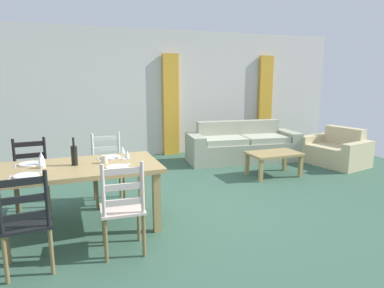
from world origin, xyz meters
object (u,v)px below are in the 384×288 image
wine_bottle (74,155)px  wine_glass_near_right (127,155)px  dining_table (73,174)px  dining_chair_near_right (123,208)px  dining_chair_far_left (32,177)px  dining_chair_far_right (108,168)px  armchair_upholstered (336,152)px  coffee_table (274,156)px  wine_glass_near_left (41,162)px  wine_glass_far_left (41,156)px  couch (242,146)px  dining_chair_near_left (26,222)px  coffee_cup_primary (104,159)px  coffee_cup_secondary (42,164)px  wine_glass_far_right (123,150)px

wine_bottle → wine_glass_near_right: size_ratio=1.96×
dining_table → wine_bottle: 0.21m
dining_chair_near_right → dining_chair_far_left: (-0.90, 1.47, 0.00)m
dining_chair_far_right → armchair_upholstered: bearing=6.4°
coffee_table → wine_glass_near_left: bearing=-162.2°
wine_bottle → wine_glass_near_left: 0.39m
dining_table → wine_glass_far_left: bearing=154.3°
couch → armchair_upholstered: 1.87m
wine_bottle → armchair_upholstered: bearing=14.1°
dining_chair_near_right → wine_glass_far_left: size_ratio=5.96×
dining_table → dining_chair_near_left: size_ratio=1.98×
dining_chair_far_left → armchair_upholstered: (5.49, 0.58, -0.23)m
wine_glass_far_left → coffee_cup_primary: wine_glass_far_left is taller
dining_chair_far_left → coffee_cup_primary: 1.14m
dining_table → couch: bearing=33.5°
wine_glass_near_right → armchair_upholstered: bearing=18.0°
wine_glass_near_left → wine_glass_near_right: size_ratio=1.00×
wine_bottle → dining_chair_near_left: bearing=-119.1°
wine_bottle → wine_glass_near_right: (0.56, -0.18, -0.01)m
dining_chair_far_left → coffee_table: bearing=4.7°
wine_glass_near_left → dining_table: bearing=24.7°
coffee_cup_secondary → dining_table: bearing=-8.2°
dining_chair_far_right → dining_chair_near_left: bearing=-120.1°
dining_chair_near_left → dining_chair_near_right: bearing=2.2°
dining_chair_far_left → wine_glass_near_right: size_ratio=5.96×
wine_glass_near_left → couch: bearing=32.8°
coffee_cup_secondary → wine_bottle: bearing=-0.1°
wine_glass_near_right → armchair_upholstered: size_ratio=0.12×
wine_glass_far_right → coffee_cup_primary: bearing=-151.7°
dining_chair_far_right → wine_glass_far_right: 0.76m
dining_chair_far_right → wine_glass_far_right: (0.11, -0.65, 0.38)m
wine_glass_near_left → dining_chair_far_left: bearing=101.2°
wine_glass_near_left → armchair_upholstered: 5.55m
dining_chair_far_right → wine_glass_far_right: size_ratio=5.96×
couch → armchair_upholstered: (1.61, -0.95, -0.04)m
dining_chair_near_left → dining_chair_far_right: size_ratio=1.00×
wine_bottle → wine_glass_far_right: bearing=9.9°
dining_chair_far_right → coffee_cup_secondary: dining_chair_far_right is taller
dining_chair_near_right → armchair_upholstered: bearing=24.0°
dining_chair_far_right → couch: size_ratio=0.41×
dining_table → wine_glass_near_right: 0.63m
dining_chair_near_left → coffee_cup_primary: bearing=45.4°
dining_chair_far_left → wine_glass_near_right: 1.43m
wine_bottle → wine_glass_far_right: wine_bottle is taller
coffee_table → dining_chair_far_left: bearing=-175.3°
dining_chair_far_left → coffee_cup_secondary: size_ratio=10.67×
wine_glass_far_left → coffee_cup_secondary: bearing=-85.9°
dining_table → coffee_table: 3.52m
dining_chair_far_left → armchair_upholstered: 5.53m
dining_table → wine_glass_far_right: bearing=13.7°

